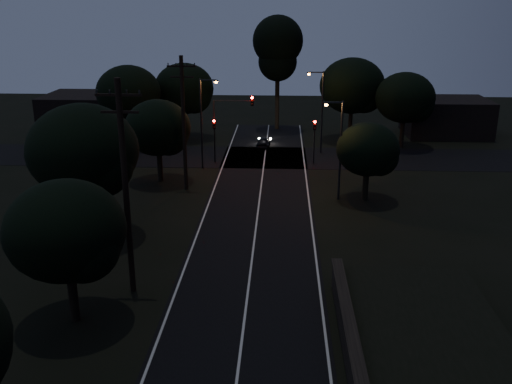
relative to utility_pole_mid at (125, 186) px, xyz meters
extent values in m
cube|color=black|center=(6.00, 7.00, -5.73)|extent=(8.00, 70.00, 0.02)
cube|color=black|center=(6.00, 27.00, -5.73)|extent=(60.00, 8.00, 0.02)
cube|color=beige|center=(6.00, 7.00, -5.71)|extent=(0.12, 70.00, 0.01)
cube|color=beige|center=(2.25, 7.00, -5.71)|extent=(0.12, 70.00, 0.01)
cube|color=beige|center=(9.75, 7.00, -5.71)|extent=(0.12, 70.00, 0.01)
cylinder|color=black|center=(0.00, 0.00, -0.24)|extent=(0.30, 0.30, 11.00)
cube|color=black|center=(0.00, 0.00, 4.46)|extent=(2.20, 0.12, 0.12)
cube|color=black|center=(0.00, 0.00, 3.66)|extent=(1.80, 0.12, 0.12)
cylinder|color=black|center=(0.00, 17.00, -0.49)|extent=(0.30, 0.30, 10.50)
cube|color=black|center=(0.00, 17.00, 3.96)|extent=(2.20, 0.12, 0.12)
cube|color=black|center=(0.00, 17.00, 3.16)|extent=(1.80, 0.12, 0.12)
cylinder|color=black|center=(-2.00, -3.00, -4.46)|extent=(0.44, 0.44, 2.55)
ellipsoid|color=black|center=(-2.00, -3.00, -1.15)|extent=(5.42, 5.42, 4.61)
sphere|color=black|center=(-1.05, -3.54, -1.69)|extent=(3.25, 3.25, 3.25)
cylinder|color=black|center=(-4.50, 7.00, -4.17)|extent=(0.44, 0.44, 3.14)
ellipsoid|color=black|center=(-4.50, 7.00, -0.05)|extent=(6.78, 6.78, 5.76)
sphere|color=black|center=(-3.31, 6.32, -0.73)|extent=(4.07, 4.07, 4.07)
cylinder|color=black|center=(-2.50, 19.00, -4.47)|extent=(0.44, 0.44, 2.53)
ellipsoid|color=black|center=(-2.50, 19.00, -1.19)|extent=(5.39, 5.39, 4.58)
sphere|color=black|center=(-1.56, 18.46, -1.73)|extent=(3.24, 3.24, 3.24)
cylinder|color=black|center=(-3.00, 35.00, -4.24)|extent=(0.44, 0.44, 2.99)
ellipsoid|color=black|center=(-3.00, 35.00, -0.35)|extent=(6.41, 6.41, 5.45)
sphere|color=black|center=(-1.88, 34.36, -0.99)|extent=(3.84, 3.84, 3.84)
cylinder|color=black|center=(-8.00, 31.00, -4.19)|extent=(0.44, 0.44, 3.09)
ellipsoid|color=black|center=(-8.00, 31.00, -0.21)|extent=(6.50, 6.50, 5.53)
sphere|color=black|center=(-6.86, 30.35, -0.86)|extent=(3.90, 3.90, 3.90)
cylinder|color=black|center=(15.00, 35.00, -4.13)|extent=(0.44, 0.44, 3.22)
ellipsoid|color=black|center=(15.00, 35.00, 0.08)|extent=(6.93, 6.93, 5.89)
sphere|color=black|center=(16.21, 34.31, -0.61)|extent=(4.16, 4.16, 4.16)
cylinder|color=black|center=(20.00, 32.00, -4.33)|extent=(0.44, 0.44, 2.82)
ellipsoid|color=black|center=(20.00, 32.00, -0.67)|extent=(6.01, 6.01, 5.11)
sphere|color=black|center=(21.05, 31.40, -1.27)|extent=(3.61, 3.61, 3.61)
cylinder|color=black|center=(14.00, 15.00, -4.64)|extent=(0.44, 0.44, 2.20)
ellipsoid|color=black|center=(14.00, 15.00, -1.79)|extent=(4.67, 4.67, 3.97)
sphere|color=black|center=(14.82, 14.53, -2.26)|extent=(2.80, 2.80, 2.80)
cylinder|color=black|center=(7.00, 40.00, -2.18)|extent=(0.50, 0.50, 7.12)
sphere|color=black|center=(7.00, 40.00, 4.35)|extent=(5.69, 5.69, 5.69)
sphere|color=black|center=(7.00, 40.00, 2.02)|extent=(4.40, 4.40, 4.40)
cube|color=black|center=(-14.00, 37.00, -3.54)|extent=(10.00, 8.00, 4.40)
cube|color=black|center=(26.00, 38.00, -3.74)|extent=(9.00, 7.00, 4.00)
cylinder|color=black|center=(1.40, 25.00, -4.14)|extent=(0.12, 0.12, 3.20)
cube|color=black|center=(1.40, 25.00, -2.09)|extent=(0.28, 0.22, 0.90)
sphere|color=#FF0705|center=(1.40, 24.87, -1.79)|extent=(0.22, 0.22, 0.22)
cylinder|color=black|center=(10.60, 25.00, -4.14)|extent=(0.12, 0.12, 3.20)
cube|color=black|center=(10.60, 25.00, -2.09)|extent=(0.28, 0.22, 0.90)
sphere|color=#FF0705|center=(10.60, 24.87, -1.79)|extent=(0.22, 0.22, 0.22)
cylinder|color=black|center=(1.40, 25.00, -3.24)|extent=(0.12, 0.12, 5.00)
cube|color=black|center=(4.90, 25.00, 0.06)|extent=(0.28, 0.22, 0.90)
sphere|color=#FF0705|center=(4.90, 24.87, 0.36)|extent=(0.22, 0.22, 0.22)
cube|color=black|center=(3.15, 25.00, 0.06)|extent=(3.50, 0.08, 0.08)
cylinder|color=black|center=(0.50, 23.00, -1.74)|extent=(0.16, 0.16, 8.00)
cube|color=black|center=(1.20, 23.00, 2.16)|extent=(1.40, 0.10, 0.10)
cube|color=black|center=(1.90, 23.00, 2.11)|extent=(0.35, 0.22, 0.12)
sphere|color=orange|center=(1.90, 23.00, 2.01)|extent=(0.26, 0.26, 0.26)
cylinder|color=black|center=(11.50, 29.00, -1.74)|extent=(0.16, 0.16, 8.00)
cube|color=black|center=(10.80, 29.00, 2.16)|extent=(1.40, 0.10, 0.10)
cube|color=black|center=(10.10, 29.00, 2.11)|extent=(0.35, 0.22, 0.12)
sphere|color=orange|center=(10.10, 29.00, 2.01)|extent=(0.26, 0.26, 0.26)
cylinder|color=black|center=(12.00, 15.00, -1.99)|extent=(0.16, 0.16, 7.50)
cube|color=black|center=(11.40, 15.00, 1.66)|extent=(1.20, 0.10, 0.10)
cube|color=black|center=(10.80, 15.00, 1.61)|extent=(0.35, 0.22, 0.12)
sphere|color=orange|center=(10.80, 15.00, 1.51)|extent=(0.26, 0.26, 0.26)
imported|color=black|center=(5.73, 31.00, -5.20)|extent=(1.49, 3.24, 1.08)
camera|label=1|loc=(7.67, -26.26, 8.63)|focal=40.00mm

